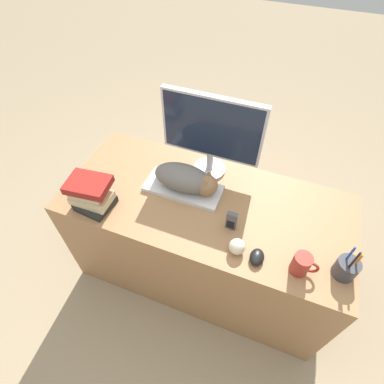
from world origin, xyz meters
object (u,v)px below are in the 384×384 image
pen_cup (346,268)px  book_stack (91,194)px  computer_mouse (257,257)px  cat (187,179)px  phone (231,221)px  keyboard (183,188)px  coffee_mug (302,264)px  baseball (237,247)px  monitor (211,131)px

pen_cup → book_stack: size_ratio=0.93×
computer_mouse → book_stack: bearing=179.6°
cat → book_stack: 0.47m
computer_mouse → phone: size_ratio=0.82×
phone → book_stack: book_stack is taller
cat → pen_cup: pen_cup is taller
book_stack → computer_mouse: bearing=-0.4°
cat → keyboard: bearing=180.0°
pen_cup → cat: bearing=166.0°
phone → book_stack: (-0.68, -0.11, 0.03)m
cat → coffee_mug: (0.61, -0.25, -0.04)m
coffee_mug → pen_cup: (0.17, 0.05, -0.00)m
coffee_mug → book_stack: (-1.01, -0.01, 0.03)m
keyboard → computer_mouse: (0.45, -0.26, 0.01)m
computer_mouse → pen_cup: size_ratio=0.43×
pen_cup → book_stack: bearing=-177.1°
cat → pen_cup: 0.81m
computer_mouse → coffee_mug: size_ratio=0.78×
pen_cup → book_stack: pen_cup is taller
baseball → book_stack: 0.74m
keyboard → cat: cat is taller
pen_cup → coffee_mug: bearing=-163.3°
keyboard → book_stack: 0.46m
coffee_mug → phone: same height
keyboard → coffee_mug: bearing=-21.3°
monitor → coffee_mug: 0.74m
phone → keyboard: bearing=155.0°
cat → book_stack: bearing=-147.7°
monitor → pen_cup: (0.73, -0.38, -0.22)m
keyboard → baseball: baseball is taller
coffee_mug → monitor: bearing=141.8°
book_stack → cat: bearing=32.3°
keyboard → book_stack: book_stack is taller
keyboard → computer_mouse: computer_mouse is taller
monitor → pen_cup: bearing=-27.8°
cat → monitor: monitor is taller
monitor → pen_cup: 0.85m
keyboard → coffee_mug: size_ratio=3.63×
keyboard → baseball: 0.44m
pen_cup → computer_mouse: bearing=-169.4°
coffee_mug → baseball: size_ratio=1.53×
baseball → book_stack: (-0.74, -0.00, 0.04)m
phone → pen_cup: bearing=-6.2°
book_stack → pen_cup: bearing=2.9°
phone → cat: bearing=153.1°
coffee_mug → book_stack: bearing=-179.6°
monitor → phone: (0.22, -0.33, -0.22)m
monitor → phone: size_ratio=4.84×
phone → baseball: bearing=-61.9°
pen_cup → book_stack: 1.18m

